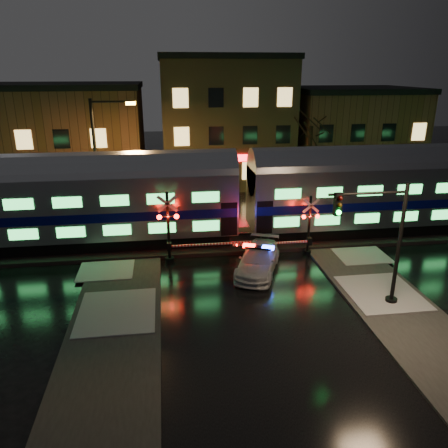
{
  "coord_description": "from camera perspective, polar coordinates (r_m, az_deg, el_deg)",
  "views": [
    {
      "loc": [
        -4.03,
        -21.16,
        10.72
      ],
      "look_at": [
        -0.73,
        2.5,
        2.2
      ],
      "focal_mm": 35.0,
      "sensor_mm": 36.0,
      "label": 1
    }
  ],
  "objects": [
    {
      "name": "building_mid",
      "position": [
        44.36,
        -0.08,
        13.19
      ],
      "size": [
        12.0,
        11.0,
        11.5
      ],
      "primitive_type": "cube",
      "color": "brown",
      "rests_on": "ground"
    },
    {
      "name": "building_right",
      "position": [
        47.61,
        16.01,
        11.07
      ],
      "size": [
        12.0,
        10.0,
        8.5
      ],
      "primitive_type": "cube",
      "color": "brown",
      "rests_on": "ground"
    },
    {
      "name": "sidewalk_left",
      "position": [
        18.7,
        -14.63,
        -15.86
      ],
      "size": [
        4.0,
        20.0,
        0.12
      ],
      "primitive_type": "cube",
      "color": "#2D2D2D",
      "rests_on": "ground"
    },
    {
      "name": "crossing_signal_left",
      "position": [
        25.12,
        -6.43,
        -1.37
      ],
      "size": [
        6.03,
        0.67,
        4.27
      ],
      "color": "black",
      "rests_on": "ground"
    },
    {
      "name": "sidewalk_right",
      "position": [
        21.31,
        23.58,
        -12.21
      ],
      "size": [
        4.0,
        20.0,
        0.12
      ],
      "primitive_type": "cube",
      "color": "#2D2D2D",
      "rests_on": "ground"
    },
    {
      "name": "police_car",
      "position": [
        24.37,
        4.48,
        -4.68
      ],
      "size": [
        3.66,
        5.27,
        1.58
      ],
      "rotation": [
        0.0,
        0.0,
        -0.38
      ],
      "color": "silver",
      "rests_on": "ground"
    },
    {
      "name": "ground",
      "position": [
        24.06,
        2.56,
        -6.85
      ],
      "size": [
        120.0,
        120.0,
        0.0
      ],
      "primitive_type": "plane",
      "color": "black",
      "rests_on": "ground"
    },
    {
      "name": "train",
      "position": [
        27.6,
        2.47,
        4.19
      ],
      "size": [
        51.0,
        3.12,
        5.92
      ],
      "color": "black",
      "rests_on": "ballast"
    },
    {
      "name": "crossing_signal_right",
      "position": [
        26.45,
        10.32,
        -1.04
      ],
      "size": [
        5.25,
        0.63,
        3.72
      ],
      "color": "black",
      "rests_on": "ground"
    },
    {
      "name": "streetlight",
      "position": [
        30.97,
        -15.85,
        8.51
      ],
      "size": [
        2.98,
        0.31,
        8.92
      ],
      "color": "black",
      "rests_on": "ground"
    },
    {
      "name": "ballast",
      "position": [
        28.51,
        0.76,
        -2.2
      ],
      "size": [
        90.0,
        4.2,
        0.24
      ],
      "primitive_type": "cube",
      "color": "black",
      "rests_on": "ground"
    },
    {
      "name": "building_left",
      "position": [
        44.52,
        -19.82,
        10.46
      ],
      "size": [
        14.0,
        10.0,
        9.0
      ],
      "primitive_type": "cube",
      "color": "brown",
      "rests_on": "ground"
    },
    {
      "name": "traffic_light",
      "position": [
        21.13,
        19.77,
        -2.45
      ],
      "size": [
        3.88,
        0.7,
        6.01
      ],
      "rotation": [
        0.0,
        0.0,
        -0.08
      ],
      "color": "black",
      "rests_on": "ground"
    }
  ]
}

